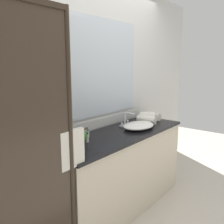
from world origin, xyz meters
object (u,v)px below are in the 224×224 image
Objects in this scene: potted_plant at (79,137)px; rolled_towel_far_edge at (147,120)px; rolled_towel_near_edge at (153,116)px; sink_basin at (139,125)px; amenity_bottle_shampoo at (88,134)px; rolled_towel_middle at (148,117)px; soap_dish at (52,146)px; amenity_bottle_lotion at (83,134)px; faucet at (126,121)px; amenity_bottle_conditioner at (87,138)px.

rolled_towel_far_edge is (1.17, 0.00, -0.05)m from potted_plant.
rolled_towel_near_edge is 0.79× the size of rolled_towel_far_edge.
amenity_bottle_shampoo is (-0.62, 0.21, 0.00)m from sink_basin.
sink_basin is 5.54× the size of amenity_bottle_shampoo.
amenity_bottle_shampoo is at bearing 160.99° from sink_basin.
rolled_towel_near_edge is 0.91× the size of rolled_towel_middle.
rolled_towel_middle is at bearing 14.89° from sink_basin.
sink_basin reaches higher than soap_dish.
amenity_bottle_lotion is 1.06m from rolled_towel_middle.
amenity_bottle_shampoo is at bearing -3.52° from soap_dish.
rolled_towel_near_edge reaches higher than amenity_bottle_lotion.
rolled_towel_middle is at bearing -6.33° from amenity_bottle_shampoo.
faucet is 0.62m from amenity_bottle_shampoo.
sink_basin is 0.40m from rolled_towel_middle.
amenity_bottle_lotion is (0.22, 0.18, -0.06)m from potted_plant.
soap_dish is 1.55m from rolled_towel_near_edge.
faucet is 2.02× the size of amenity_bottle_lotion.
sink_basin is at bearing -18.90° from amenity_bottle_lotion.
faucet is at bearing 8.58° from potted_plant.
potted_plant is 0.26m from soap_dish.
rolled_towel_near_edge is (1.23, -0.01, 0.01)m from amenity_bottle_conditioner.
amenity_bottle_lotion is at bearing 161.10° from sink_basin.
amenity_bottle_lotion is at bearing 173.10° from rolled_towel_middle.
rolled_towel_middle is (-0.11, 0.02, 0.01)m from rolled_towel_near_edge.
faucet reaches higher than rolled_towel_far_edge.
amenity_bottle_conditioner is at bearing 177.54° from rolled_towel_far_edge.
potted_plant is 1.28m from rolled_towel_middle.
potted_plant is 2.14× the size of amenity_bottle_shampoo.
amenity_bottle_lotion is at bearing 61.57° from amenity_bottle_conditioner.
faucet is 1.05m from soap_dish.
sink_basin is at bearing -90.00° from faucet.
amenity_bottle_shampoo is at bearing 173.51° from rolled_towel_near_edge.
potted_plant is at bearing -171.42° from faucet.
faucet is at bearing 6.79° from amenity_bottle_conditioner.
sink_basin is 2.59× the size of potted_plant.
amenity_bottle_lotion is (-0.67, 0.04, -0.02)m from faucet.
sink_basin is at bearing -7.56° from amenity_bottle_conditioner.
rolled_towel_far_edge is (1.32, -0.18, 0.04)m from soap_dish.
amenity_bottle_lotion reaches higher than soap_dish.
sink_basin is 2.51× the size of faucet.
faucet is at bearing 168.56° from rolled_towel_near_edge.
soap_dish is at bearing 155.48° from amenity_bottle_conditioner.
amenity_bottle_conditioner is 1.23m from rolled_towel_near_edge.
sink_basin is at bearing -170.04° from rolled_towel_near_edge.
rolled_towel_middle is (1.43, -0.14, 0.05)m from soap_dish.
amenity_bottle_shampoo is (0.28, 0.16, -0.06)m from potted_plant.
amenity_bottle_conditioner is at bearing -24.52° from soap_dish.
soap_dish is at bearing 176.48° from amenity_bottle_shampoo.
soap_dish is at bearing 174.34° from rolled_towel_near_edge.
sink_basin is 2.32× the size of rolled_towel_near_edge.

